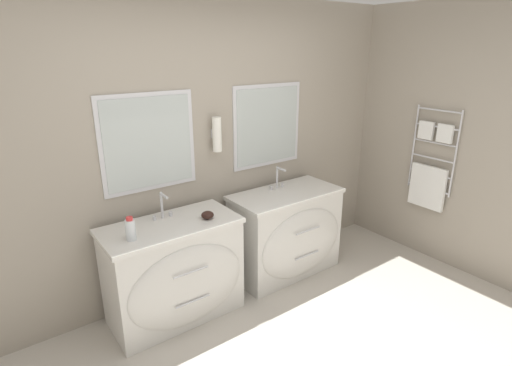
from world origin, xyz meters
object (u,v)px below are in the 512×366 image
toiletry_bottle (131,229)px  vanity_right (287,233)px  amenity_bowl (208,215)px  vanity_left (176,272)px

toiletry_bottle → vanity_right: bearing=2.0°
toiletry_bottle → amenity_bowl: (0.63, -0.00, -0.05)m
toiletry_bottle → amenity_bowl: toiletry_bottle is taller
vanity_left → toiletry_bottle: size_ratio=6.09×
toiletry_bottle → amenity_bowl: size_ratio=1.73×
vanity_right → toiletry_bottle: 1.63m
vanity_right → amenity_bowl: bearing=-176.5°
vanity_left → toiletry_bottle: bearing=-171.1°
vanity_left → vanity_right: same height
vanity_left → amenity_bowl: 0.54m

